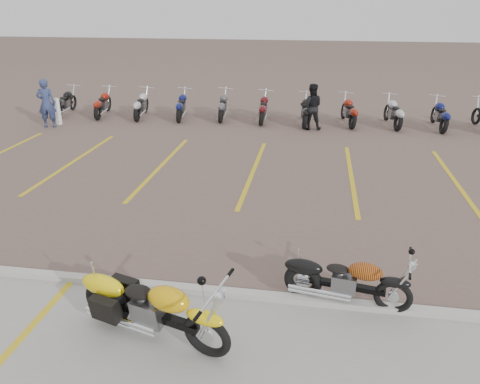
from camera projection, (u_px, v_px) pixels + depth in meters
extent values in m
plane|color=brown|center=(226.00, 237.00, 9.49)|extent=(100.00, 100.00, 0.00)
cube|color=#ADAAA3|center=(203.00, 291.00, 7.64)|extent=(60.00, 0.18, 0.12)
torus|color=black|center=(209.00, 335.00, 6.20)|extent=(0.71, 0.32, 0.70)
torus|color=black|center=(110.00, 302.00, 6.88)|extent=(0.77, 0.39, 0.75)
cube|color=black|center=(156.00, 314.00, 6.52)|extent=(1.38, 0.53, 0.11)
cube|color=slate|center=(153.00, 309.00, 6.51)|extent=(0.53, 0.44, 0.37)
ellipsoid|color=#DDA50B|center=(173.00, 296.00, 6.25)|extent=(0.70, 0.51, 0.32)
ellipsoid|color=black|center=(143.00, 289.00, 6.46)|extent=(0.48, 0.39, 0.13)
torus|color=black|center=(393.00, 297.00, 7.09)|extent=(0.59, 0.19, 0.58)
torus|color=black|center=(303.00, 281.00, 7.50)|extent=(0.63, 0.25, 0.62)
cube|color=black|center=(347.00, 286.00, 7.28)|extent=(1.16, 0.30, 0.09)
cube|color=slate|center=(344.00, 283.00, 7.27)|extent=(0.41, 0.33, 0.30)
ellipsoid|color=black|center=(366.00, 271.00, 7.08)|extent=(0.56, 0.37, 0.27)
ellipsoid|color=black|center=(338.00, 269.00, 7.21)|extent=(0.38, 0.29, 0.11)
imported|color=navy|center=(46.00, 103.00, 17.34)|extent=(0.75, 0.59, 1.80)
imported|color=black|center=(311.00, 107.00, 17.07)|extent=(0.84, 0.67, 1.68)
cube|color=white|center=(58.00, 112.00, 17.87)|extent=(0.19, 0.19, 1.00)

